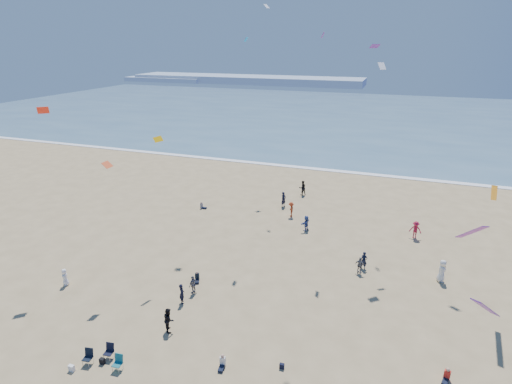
% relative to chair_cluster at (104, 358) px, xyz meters
% --- Properties ---
extents(ocean, '(220.00, 100.00, 0.06)m').
position_rel_chair_cluster_xyz_m(ocean, '(5.43, 93.59, -0.47)').
color(ocean, '#476B84').
rests_on(ocean, ground).
extents(surf_line, '(220.00, 1.20, 0.08)m').
position_rel_chair_cluster_xyz_m(surf_line, '(5.43, 43.59, -0.46)').
color(surf_line, white).
rests_on(surf_line, ground).
extents(headland_far, '(110.00, 20.00, 3.20)m').
position_rel_chair_cluster_xyz_m(headland_far, '(-54.57, 168.59, 1.10)').
color(headland_far, '#7A8EA8').
rests_on(headland_far, ground).
extents(headland_near, '(40.00, 14.00, 2.00)m').
position_rel_chair_cluster_xyz_m(headland_near, '(-94.57, 163.59, 0.50)').
color(headland_near, '#7A8EA8').
rests_on(headland_near, ground).
extents(standing_flyers, '(30.30, 35.36, 1.92)m').
position_rel_chair_cluster_xyz_m(standing_flyers, '(10.10, 15.28, 0.37)').
color(standing_flyers, slate).
rests_on(standing_flyers, ground).
extents(seated_group, '(25.77, 24.73, 0.84)m').
position_rel_chair_cluster_xyz_m(seated_group, '(6.83, 8.34, -0.08)').
color(seated_group, silver).
rests_on(seated_group, ground).
extents(chair_cluster, '(2.67, 1.48, 1.00)m').
position_rel_chair_cluster_xyz_m(chair_cluster, '(0.00, 0.00, 0.00)').
color(chair_cluster, black).
rests_on(chair_cluster, ground).
extents(white_tote, '(0.35, 0.20, 0.40)m').
position_rel_chair_cluster_xyz_m(white_tote, '(-1.54, -1.09, -0.30)').
color(white_tote, white).
rests_on(white_tote, ground).
extents(black_backpack, '(0.30, 0.22, 0.38)m').
position_rel_chair_cluster_xyz_m(black_backpack, '(-0.20, -0.01, -0.31)').
color(black_backpack, black).
rests_on(black_backpack, ground).
extents(navy_bag, '(0.28, 0.18, 0.34)m').
position_rel_chair_cluster_xyz_m(navy_bag, '(10.25, 3.25, -0.33)').
color(navy_bag, black).
rests_on(navy_bag, ground).
extents(kites_aloft, '(42.88, 39.64, 27.63)m').
position_rel_chair_cluster_xyz_m(kites_aloft, '(14.49, 12.60, 14.45)').
color(kites_aloft, red).
rests_on(kites_aloft, ground).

